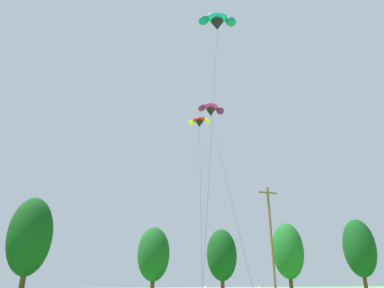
{
  "coord_description": "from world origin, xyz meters",
  "views": [
    {
      "loc": [
        -6.88,
        2.72,
        1.93
      ],
      "look_at": [
        -1.25,
        20.64,
        9.35
      ],
      "focal_mm": 32.56,
      "sensor_mm": 36.0,
      "label": 1
    }
  ],
  "objects_px": {
    "utility_pole": "(271,239)",
    "parafoil_kite_far_teal": "(217,22)",
    "parafoil_kite_high_red_yellow": "(199,122)",
    "parafoil_kite_mid_magenta": "(211,110)"
  },
  "relations": [
    {
      "from": "parafoil_kite_high_red_yellow",
      "to": "parafoil_kite_mid_magenta",
      "type": "height_order",
      "value": "parafoil_kite_mid_magenta"
    },
    {
      "from": "utility_pole",
      "to": "parafoil_kite_far_teal",
      "type": "distance_m",
      "value": 22.66
    },
    {
      "from": "parafoil_kite_high_red_yellow",
      "to": "parafoil_kite_mid_magenta",
      "type": "relative_size",
      "value": 0.86
    },
    {
      "from": "utility_pole",
      "to": "parafoil_kite_high_red_yellow",
      "type": "xyz_separation_m",
      "value": [
        -9.63,
        -5.37,
        9.62
      ]
    },
    {
      "from": "parafoil_kite_mid_magenta",
      "to": "parafoil_kite_far_teal",
      "type": "xyz_separation_m",
      "value": [
        -0.95,
        -4.71,
        7.16
      ]
    },
    {
      "from": "utility_pole",
      "to": "parafoil_kite_far_teal",
      "type": "xyz_separation_m",
      "value": [
        -8.55,
        -7.87,
        19.45
      ]
    },
    {
      "from": "utility_pole",
      "to": "parafoil_kite_mid_magenta",
      "type": "relative_size",
      "value": 0.66
    },
    {
      "from": "utility_pole",
      "to": "parafoil_kite_high_red_yellow",
      "type": "relative_size",
      "value": 0.77
    },
    {
      "from": "utility_pole",
      "to": "parafoil_kite_high_red_yellow",
      "type": "distance_m",
      "value": 14.63
    },
    {
      "from": "utility_pole",
      "to": "parafoil_kite_mid_magenta",
      "type": "xyz_separation_m",
      "value": [
        -7.6,
        -3.15,
        12.29
      ]
    }
  ]
}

